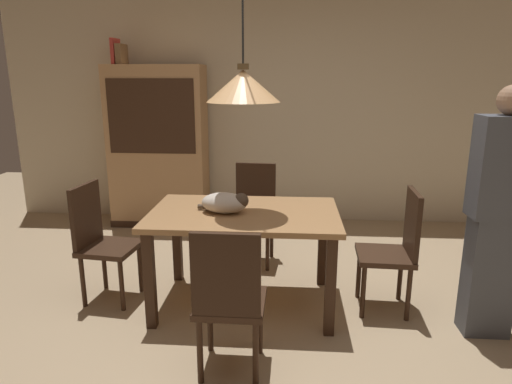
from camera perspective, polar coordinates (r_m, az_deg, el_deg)
name	(u,v)px	position (r m, az deg, el deg)	size (l,w,h in m)	color
ground	(257,331)	(3.29, 0.09, -17.23)	(10.00, 10.00, 0.00)	tan
back_wall	(273,100)	(5.45, 2.16, 11.55)	(6.40, 0.10, 2.90)	beige
dining_table	(244,224)	(3.38, -1.51, -4.12)	(1.40, 0.90, 0.75)	#A87A4C
chair_left_side	(100,237)	(3.72, -19.13, -5.45)	(0.44, 0.44, 0.93)	#382316
chair_far_back	(254,209)	(4.26, -0.24, -2.12)	(0.43, 0.43, 0.93)	#382316
chair_near_front	(229,297)	(2.63, -3.45, -13.07)	(0.40, 0.40, 0.93)	#382316
chair_right_side	(396,246)	(3.50, 17.32, -6.52)	(0.42, 0.42, 0.93)	#382316
cat_sleeping	(226,203)	(3.31, -3.86, -1.36)	(0.39, 0.26, 0.16)	beige
pendant_lamp	(243,86)	(3.21, -1.63, 13.31)	(0.52, 0.52, 1.30)	#E0A86B
hutch_bookcase	(159,150)	(5.39, -12.20, 5.22)	(1.12, 0.45, 1.85)	tan
book_red_tall	(116,52)	(5.47, -17.35, 16.60)	(0.04, 0.22, 0.28)	#B73833
book_brown_thick	(122,54)	(5.45, -16.64, 16.35)	(0.06, 0.24, 0.22)	brown
person_standing	(497,215)	(3.33, 28.21, -2.60)	(0.36, 0.22, 1.68)	#4C515B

